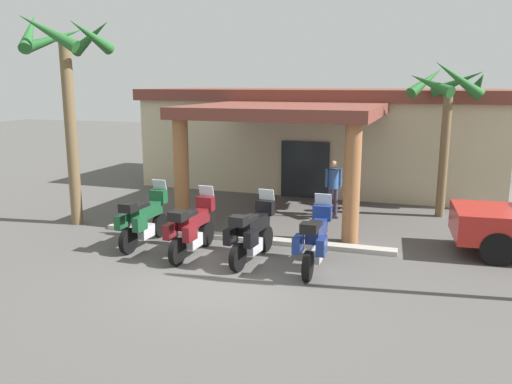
{
  "coord_description": "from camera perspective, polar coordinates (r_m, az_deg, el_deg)",
  "views": [
    {
      "loc": [
        3.95,
        -10.1,
        4.2
      ],
      "look_at": [
        -0.31,
        3.42,
        1.2
      ],
      "focal_mm": 36.36,
      "sensor_mm": 36.0,
      "label": 1
    }
  ],
  "objects": [
    {
      "name": "ground_plane",
      "position": [
        11.63,
        -3.64,
        -9.25
      ],
      "size": [
        80.0,
        80.0,
        0.0
      ],
      "primitive_type": "plane",
      "color": "#514F4C"
    },
    {
      "name": "motel_building",
      "position": [
        21.58,
        7.12,
        6.1
      ],
      "size": [
        14.37,
        11.45,
        3.95
      ],
      "rotation": [
        0.0,
        0.0,
        -0.03
      ],
      "color": "beige",
      "rests_on": "ground_plane"
    },
    {
      "name": "motorcycle_green",
      "position": [
        13.88,
        -12.25,
        -2.95
      ],
      "size": [
        0.72,
        2.21,
        1.61
      ],
      "rotation": [
        0.0,
        0.0,
        1.53
      ],
      "color": "black",
      "rests_on": "ground_plane"
    },
    {
      "name": "motorcycle_maroon",
      "position": [
        12.86,
        -7.08,
        -3.95
      ],
      "size": [
        0.72,
        2.21,
        1.61
      ],
      "rotation": [
        0.0,
        0.0,
        1.52
      ],
      "color": "black",
      "rests_on": "ground_plane"
    },
    {
      "name": "motorcycle_black",
      "position": [
        12.35,
        -0.45,
        -4.53
      ],
      "size": [
        0.78,
        2.21,
        1.61
      ],
      "rotation": [
        0.0,
        0.0,
        1.44
      ],
      "color": "black",
      "rests_on": "ground_plane"
    },
    {
      "name": "motorcycle_blue",
      "position": [
        11.88,
        6.54,
        -5.27
      ],
      "size": [
        0.7,
        2.21,
        1.61
      ],
      "rotation": [
        0.0,
        0.0,
        1.56
      ],
      "color": "black",
      "rests_on": "ground_plane"
    },
    {
      "name": "pedestrian",
      "position": [
        16.71,
        8.5,
        0.91
      ],
      "size": [
        0.51,
        0.32,
        1.78
      ],
      "rotation": [
        0.0,
        0.0,
        1.87
      ],
      "color": "#3F334C",
      "rests_on": "ground_plane"
    },
    {
      "name": "palm_tree_roadside",
      "position": [
        16.18,
        -20.19,
        12.47
      ],
      "size": [
        2.61,
        2.6,
        6.27
      ],
      "color": "brown",
      "rests_on": "ground_plane"
    },
    {
      "name": "palm_tree_near_portico",
      "position": [
        17.13,
        20.43,
        9.62
      ],
      "size": [
        2.43,
        2.58,
        4.94
      ],
      "color": "brown",
      "rests_on": "ground_plane"
    },
    {
      "name": "curb_strip",
      "position": [
        14.14,
        -1.53,
        -5.08
      ],
      "size": [
        8.18,
        0.36,
        0.12
      ],
      "primitive_type": "cube",
      "color": "#ADA89E",
      "rests_on": "ground_plane"
    }
  ]
}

